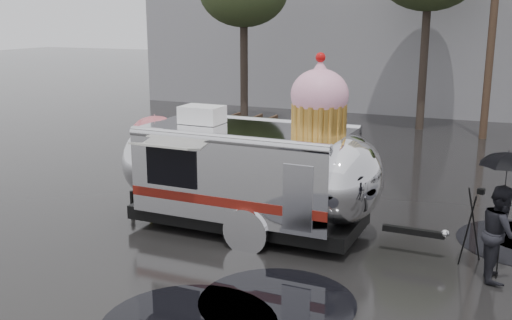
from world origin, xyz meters
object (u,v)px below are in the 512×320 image
at_px(person_right, 500,233).
at_px(tripod, 478,220).
at_px(airstream_trailer, 251,168).
at_px(person_left, 157,176).

bearing_deg(person_right, tripod, 32.09).
height_order(airstream_trailer, person_left, airstream_trailer).
relative_size(person_left, tripod, 1.20).
distance_m(airstream_trailer, tripod, 4.64).
distance_m(person_left, person_right, 7.52).
xyz_separation_m(airstream_trailer, tripod, (4.62, -0.08, -0.50)).
bearing_deg(tripod, person_left, -169.43).
relative_size(person_right, tripod, 1.14).
relative_size(airstream_trailer, tripod, 4.87).
xyz_separation_m(person_left, tripod, (7.09, -0.24, -0.02)).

